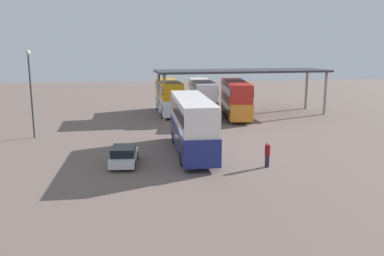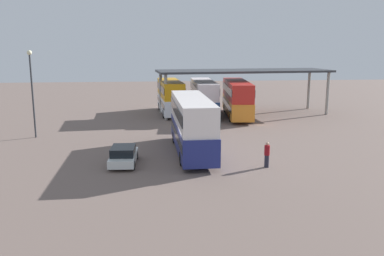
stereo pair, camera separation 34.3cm
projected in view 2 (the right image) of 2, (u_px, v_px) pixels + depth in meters
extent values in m
plane|color=#6F5D55|center=(193.00, 164.00, 29.01)|extent=(140.00, 140.00, 0.00)
cube|color=navy|center=(192.00, 136.00, 31.76)|extent=(2.70, 11.08, 1.94)
cube|color=white|center=(192.00, 111.00, 31.36)|extent=(2.62, 10.86, 2.10)
cube|color=black|center=(192.00, 134.00, 31.71)|extent=(2.73, 10.64, 0.66)
cube|color=black|center=(192.00, 110.00, 31.33)|extent=(2.73, 10.64, 0.84)
cube|color=black|center=(185.00, 120.00, 37.02)|extent=(2.14, 0.14, 1.16)
cube|color=orange|center=(185.00, 110.00, 36.84)|extent=(1.77, 0.11, 0.36)
cylinder|color=black|center=(174.00, 137.00, 35.12)|extent=(0.30, 1.00, 1.00)
cylinder|color=black|center=(200.00, 137.00, 35.38)|extent=(0.30, 1.00, 1.00)
cylinder|color=black|center=(182.00, 159.00, 28.46)|extent=(0.30, 1.00, 1.00)
cylinder|color=black|center=(214.00, 158.00, 28.72)|extent=(0.30, 1.00, 1.00)
cube|color=silver|center=(124.00, 158.00, 28.77)|extent=(1.96, 4.09, 0.55)
cube|color=black|center=(123.00, 151.00, 28.46)|extent=(1.73, 2.28, 0.58)
cylinder|color=black|center=(115.00, 156.00, 29.98)|extent=(0.23, 0.61, 0.60)
cylinder|color=black|center=(137.00, 155.00, 30.06)|extent=(0.23, 0.61, 0.60)
cylinder|color=black|center=(110.00, 165.00, 27.54)|extent=(0.23, 0.61, 0.60)
cylinder|color=black|center=(134.00, 165.00, 27.63)|extent=(0.23, 0.61, 0.60)
cube|color=white|center=(170.00, 104.00, 50.38)|extent=(3.06, 10.26, 1.82)
cube|color=orange|center=(170.00, 89.00, 50.00)|extent=(2.98, 10.05, 1.97)
cube|color=black|center=(170.00, 102.00, 50.34)|extent=(3.07, 9.86, 0.62)
cube|color=black|center=(170.00, 88.00, 49.98)|extent=(3.07, 9.86, 0.79)
cube|color=black|center=(166.00, 97.00, 55.18)|extent=(2.09, 0.23, 1.09)
cube|color=orange|center=(166.00, 90.00, 55.00)|extent=(1.72, 0.18, 0.36)
cylinder|color=black|center=(160.00, 106.00, 53.39)|extent=(0.34, 1.02, 1.00)
cylinder|color=black|center=(176.00, 106.00, 53.74)|extent=(0.34, 1.02, 1.00)
cylinder|color=black|center=(164.00, 114.00, 47.32)|extent=(0.34, 1.02, 1.00)
cylinder|color=black|center=(183.00, 113.00, 47.67)|extent=(0.34, 1.02, 1.00)
cube|color=navy|center=(204.00, 104.00, 49.91)|extent=(2.73, 11.04, 1.82)
cube|color=white|center=(204.00, 89.00, 49.54)|extent=(2.65, 10.82, 1.98)
cube|color=black|center=(204.00, 102.00, 49.87)|extent=(2.76, 10.60, 0.62)
cube|color=black|center=(204.00, 88.00, 49.52)|extent=(2.76, 10.60, 0.79)
cube|color=black|center=(199.00, 97.00, 55.17)|extent=(2.11, 0.15, 1.09)
cube|color=orange|center=(199.00, 90.00, 55.00)|extent=(1.74, 0.12, 0.36)
cylinder|color=black|center=(192.00, 106.00, 53.31)|extent=(0.30, 1.01, 1.00)
cylinder|color=black|center=(209.00, 106.00, 53.48)|extent=(0.30, 1.01, 1.00)
cylinder|color=black|center=(197.00, 115.00, 46.65)|extent=(0.30, 1.01, 1.00)
cylinder|color=black|center=(216.00, 115.00, 46.82)|extent=(0.30, 1.01, 1.00)
cube|color=orange|center=(237.00, 106.00, 48.16)|extent=(3.46, 11.42, 1.88)
cube|color=red|center=(237.00, 90.00, 47.77)|extent=(3.37, 11.19, 2.03)
cube|color=black|center=(237.00, 104.00, 48.11)|extent=(3.46, 10.97, 0.64)
cube|color=black|center=(237.00, 89.00, 47.75)|extent=(3.46, 10.97, 0.81)
cube|color=black|center=(232.00, 98.00, 53.55)|extent=(2.10, 0.29, 1.13)
cube|color=orange|center=(232.00, 91.00, 53.37)|extent=(1.73, 0.23, 0.36)
cylinder|color=black|center=(225.00, 108.00, 51.71)|extent=(0.37, 1.02, 1.00)
cylinder|color=black|center=(242.00, 108.00, 51.74)|extent=(0.37, 1.02, 1.00)
cylinder|color=black|center=(231.00, 118.00, 44.88)|extent=(0.37, 1.02, 1.00)
cylinder|color=black|center=(251.00, 118.00, 44.91)|extent=(0.37, 1.02, 1.00)
cube|color=#33353A|center=(244.00, 71.00, 49.34)|extent=(21.66, 8.01, 0.25)
cylinder|color=#9E9B93|center=(309.00, 89.00, 54.12)|extent=(0.36, 0.36, 5.21)
cylinder|color=#9E9B93|center=(328.00, 94.00, 49.43)|extent=(0.36, 0.36, 5.21)
cylinder|color=#9E9B93|center=(161.00, 93.00, 50.34)|extent=(0.36, 0.36, 5.21)
cylinder|color=#9E9B93|center=(166.00, 97.00, 45.65)|extent=(0.36, 0.36, 5.21)
cylinder|color=#33353A|center=(33.00, 97.00, 36.65)|extent=(0.16, 0.16, 7.59)
sphere|color=beige|center=(29.00, 53.00, 35.87)|extent=(0.44, 0.44, 0.44)
cylinder|color=#262633|center=(267.00, 161.00, 28.08)|extent=(0.32, 0.32, 0.88)
cylinder|color=maroon|center=(267.00, 150.00, 27.92)|extent=(0.38, 0.38, 0.69)
sphere|color=tan|center=(267.00, 144.00, 27.83)|extent=(0.24, 0.24, 0.24)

